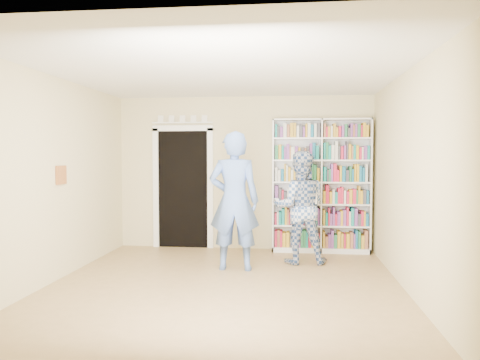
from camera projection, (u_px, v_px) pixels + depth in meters
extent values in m
plane|color=olive|center=(223.00, 287.00, 5.90)|extent=(5.00, 5.00, 0.00)
plane|color=white|center=(223.00, 71.00, 5.76)|extent=(5.00, 5.00, 0.00)
plane|color=beige|center=(244.00, 173.00, 8.31)|extent=(4.50, 0.00, 4.50)
plane|color=beige|center=(52.00, 179.00, 6.08)|extent=(0.00, 5.00, 5.00)
plane|color=beige|center=(409.00, 182.00, 5.58)|extent=(0.00, 5.00, 5.00)
cube|color=white|center=(321.00, 186.00, 8.01)|extent=(1.66, 0.31, 2.29)
cube|color=white|center=(321.00, 186.00, 8.01)|extent=(0.03, 0.31, 2.29)
cube|color=black|center=(183.00, 189.00, 8.43)|extent=(0.90, 0.03, 2.10)
cube|color=white|center=(156.00, 189.00, 8.47)|extent=(0.10, 0.06, 2.20)
cube|color=white|center=(210.00, 190.00, 8.36)|extent=(0.10, 0.06, 2.20)
cube|color=white|center=(183.00, 128.00, 8.36)|extent=(1.10, 0.06, 0.10)
cube|color=white|center=(182.00, 123.00, 8.35)|extent=(1.10, 0.08, 0.02)
cube|color=brown|center=(61.00, 175.00, 6.27)|extent=(0.03, 0.25, 0.25)
imported|color=#587BC5|center=(234.00, 201.00, 6.77)|extent=(0.74, 0.50, 2.01)
imported|color=navy|center=(300.00, 207.00, 7.19)|extent=(0.87, 0.69, 1.73)
cube|color=white|center=(311.00, 193.00, 7.00)|extent=(0.20, 0.13, 0.32)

